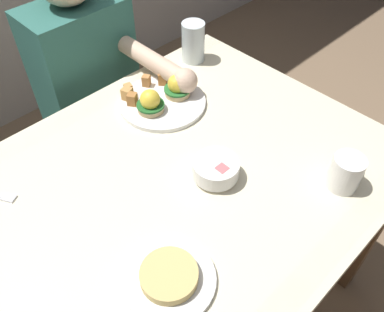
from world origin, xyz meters
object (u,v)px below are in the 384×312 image
fruit_bowl (216,169)px  coffee_mug (346,171)px  water_glass_near (193,45)px  dining_table (172,206)px  eggs_benedict_plate (162,98)px  diner_person (93,85)px  side_plate (169,277)px

fruit_bowl → coffee_mug: coffee_mug is taller
coffee_mug → water_glass_near: water_glass_near is taller
dining_table → eggs_benedict_plate: eggs_benedict_plate is taller
eggs_benedict_plate → diner_person: size_ratio=0.24×
diner_person → eggs_benedict_plate: bearing=-83.9°
eggs_benedict_plate → water_glass_near: (0.25, 0.11, 0.04)m
side_plate → diner_person: (0.34, 0.80, -0.10)m
fruit_bowl → side_plate: fruit_bowl is taller
side_plate → fruit_bowl: bearing=24.8°
dining_table → coffee_mug: coffee_mug is taller
dining_table → diner_person: (0.16, 0.60, 0.02)m
fruit_bowl → eggs_benedict_plate: bearing=73.0°
coffee_mug → side_plate: coffee_mug is taller
dining_table → diner_person: bearing=75.3°
side_plate → diner_person: size_ratio=0.18×
coffee_mug → side_plate: bearing=167.0°
coffee_mug → diner_person: (-0.15, 0.91, -0.14)m
fruit_bowl → side_plate: 0.31m
fruit_bowl → diner_person: size_ratio=0.11×
coffee_mug → side_plate: 0.51m
dining_table → fruit_bowl: bearing=-35.9°
side_plate → water_glass_near: bearing=42.0°
coffee_mug → water_glass_near: size_ratio=0.80×
eggs_benedict_plate → coffee_mug: bearing=-78.5°
diner_person → coffee_mug: bearing=-80.6°
dining_table → coffee_mug: size_ratio=10.76×
water_glass_near → eggs_benedict_plate: bearing=-155.9°
dining_table → eggs_benedict_plate: size_ratio=4.44×
dining_table → eggs_benedict_plate: (0.19, 0.25, 0.13)m
dining_table → side_plate: size_ratio=6.00×
eggs_benedict_plate → water_glass_near: water_glass_near is taller
dining_table → water_glass_near: (0.44, 0.36, 0.17)m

